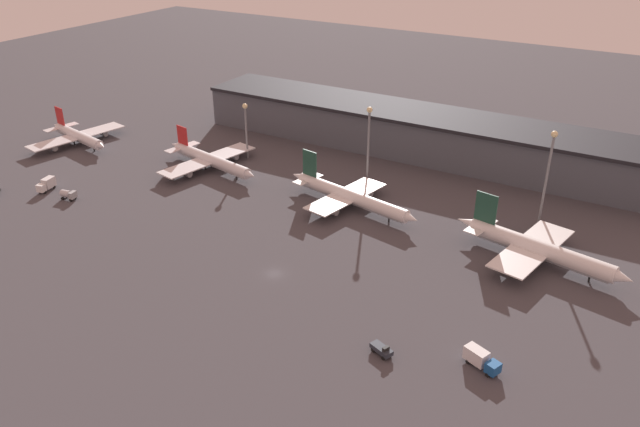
{
  "coord_description": "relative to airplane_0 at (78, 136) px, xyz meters",
  "views": [
    {
      "loc": [
        74.92,
        -106.26,
        83.26
      ],
      "look_at": [
        -0.75,
        23.61,
        6.0
      ],
      "focal_mm": 35.0,
      "sensor_mm": 36.0,
      "label": 1
    }
  ],
  "objects": [
    {
      "name": "airplane_2",
      "position": [
        111.58,
        4.56,
        0.24
      ],
      "size": [
        47.02,
        30.09,
        13.7
      ],
      "rotation": [
        0.0,
        0.0,
        -0.2
      ],
      "color": "white",
      "rests_on": "ground"
    },
    {
      "name": "service_vehicle_2",
      "position": [
        166.74,
        -45.03,
        -1.21
      ],
      "size": [
        8.04,
        5.24,
        3.64
      ],
      "rotation": [
        0.0,
        0.0,
        -0.38
      ],
      "color": "#195199",
      "rests_on": "ground"
    },
    {
      "name": "lamp_post_2",
      "position": [
        162.91,
        21.02,
        14.35
      ],
      "size": [
        1.8,
        1.8,
        28.06
      ],
      "color": "slate",
      "rests_on": "ground"
    },
    {
      "name": "airplane_0",
      "position": [
        0.0,
        0.0,
        0.0
      ],
      "size": [
        35.74,
        37.02,
        11.83
      ],
      "rotation": [
        0.0,
        0.0,
        -0.2
      ],
      "color": "silver",
      "rests_on": "ground"
    },
    {
      "name": "airplane_1",
      "position": [
        57.45,
        6.36,
        0.07
      ],
      "size": [
        43.0,
        37.18,
        11.85
      ],
      "rotation": [
        0.0,
        0.0,
        -0.2
      ],
      "color": "silver",
      "rests_on": "ground"
    },
    {
      "name": "service_vehicle_3",
      "position": [
        23.77,
        -32.91,
        -1.13
      ],
      "size": [
        3.69,
        6.92,
        3.82
      ],
      "rotation": [
        0.0,
        0.0,
        -1.36
      ],
      "color": "white",
      "rests_on": "ground"
    },
    {
      "name": "ground",
      "position": [
        112.7,
        -37.3,
        -3.22
      ],
      "size": [
        600.0,
        600.0,
        0.0
      ],
      "primitive_type": "plane",
      "color": "#423F44"
    },
    {
      "name": "terminal_building",
      "position": [
        112.7,
        55.56,
        4.48
      ],
      "size": [
        167.48,
        25.42,
        15.3
      ],
      "color": "#4C515B",
      "rests_on": "ground"
    },
    {
      "name": "service_vehicle_1",
      "position": [
        148.35,
        -51.36,
        -2.02
      ],
      "size": [
        5.38,
        3.79,
        2.57
      ],
      "rotation": [
        0.0,
        0.0,
        -0.38
      ],
      "color": "#282D38",
      "rests_on": "ground"
    },
    {
      "name": "service_vehicle_0",
      "position": [
        34.9,
        -34.02,
        -1.55
      ],
      "size": [
        5.04,
        3.2,
        2.89
      ],
      "rotation": [
        0.0,
        0.0,
        0.17
      ],
      "color": "#9EA3A8",
      "rests_on": "ground"
    },
    {
      "name": "lamp_post_1",
      "position": [
        109.11,
        21.02,
        13.25
      ],
      "size": [
        1.8,
        1.8,
        26.03
      ],
      "color": "slate",
      "rests_on": "ground"
    },
    {
      "name": "airplane_3",
      "position": [
        166.88,
        0.58,
        0.67
      ],
      "size": [
        45.83,
        32.37,
        14.47
      ],
      "rotation": [
        0.0,
        0.0,
        -0.2
      ],
      "color": "white",
      "rests_on": "ground"
    },
    {
      "name": "lamp_post_0",
      "position": [
        62.12,
        21.02,
        9.76
      ],
      "size": [
        1.8,
        1.8,
        19.78
      ],
      "color": "slate",
      "rests_on": "ground"
    }
  ]
}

